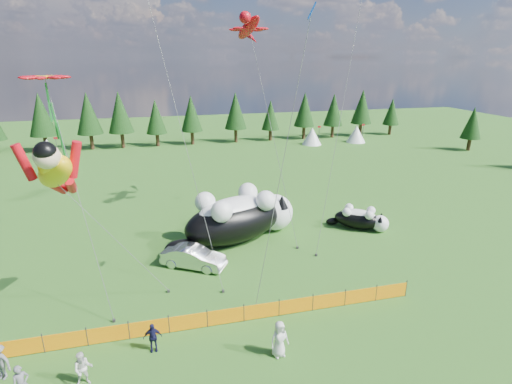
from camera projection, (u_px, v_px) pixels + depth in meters
ground at (217, 294)px, 24.39m from camera, size 160.00×160.00×0.00m
safety_fence at (226, 316)px, 21.48m from camera, size 22.06×0.06×1.10m
tree_line at (174, 121)px, 64.46m from camera, size 90.00×4.00×8.00m
festival_tents at (247, 139)px, 63.23m from camera, size 50.00×3.20×2.80m
cat_large at (240, 217)px, 31.15m from camera, size 10.83×6.76×4.07m
cat_small at (361, 219)px, 33.45m from camera, size 4.54×3.79×1.89m
car at (194, 257)px, 27.34m from camera, size 4.63×3.61×1.47m
spectator_a at (21, 384)px, 16.53m from camera, size 0.76×0.67×1.76m
spectator_b at (83, 369)px, 17.39m from camera, size 0.85×0.55×1.68m
spectator_c at (153, 337)px, 19.46m from camera, size 0.90×0.47×1.53m
spectator_e at (279, 339)px, 19.08m from camera, size 1.00×0.73×1.88m
superhero_kite at (55, 172)px, 19.34m from camera, size 7.82×5.89×11.21m
gecko_kite at (249, 28)px, 31.91m from camera, size 3.82×11.15×18.00m
flower_kite at (45, 81)px, 20.69m from camera, size 3.94×5.35×13.35m
diamond_kite_c at (309, 27)px, 18.49m from camera, size 3.04×1.11×16.53m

